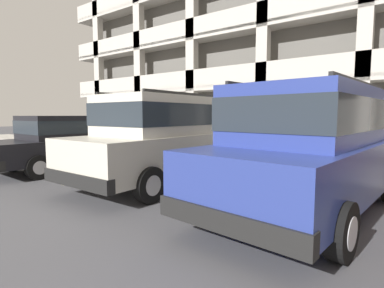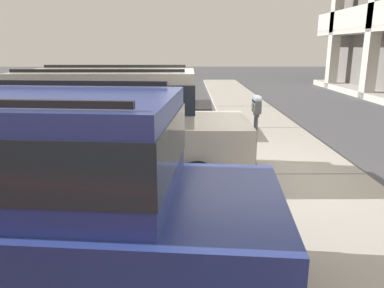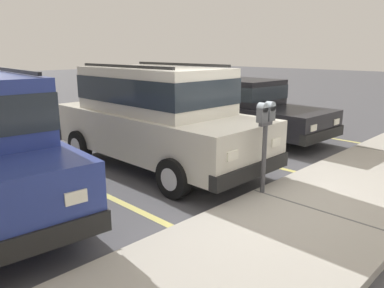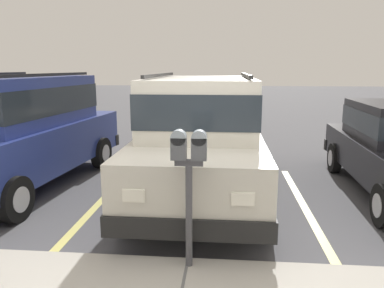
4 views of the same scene
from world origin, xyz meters
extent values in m
cube|color=#4C4C51|center=(0.00, 0.00, -0.05)|extent=(80.00, 80.00, 0.10)
cube|color=#ADA89E|center=(0.00, 1.30, 0.06)|extent=(40.00, 2.20, 0.12)
cube|color=#606060|center=(-8.00, 1.30, 0.12)|extent=(0.03, 2.16, 0.00)
cube|color=#606060|center=(-4.00, 1.30, 0.12)|extent=(0.03, 2.16, 0.00)
cube|color=#606060|center=(0.00, 1.30, 0.12)|extent=(0.03, 2.16, 0.00)
cube|color=#DBD16B|center=(-4.86, -1.40, 0.00)|extent=(0.12, 4.80, 0.01)
cube|color=#DBD16B|center=(-1.62, -1.40, 0.00)|extent=(0.12, 4.80, 0.01)
cube|color=#DBD16B|center=(1.62, -1.40, 0.00)|extent=(0.12, 4.80, 0.01)
cube|color=beige|center=(0.01, -2.15, 0.73)|extent=(1.84, 4.70, 0.80)
cube|color=beige|center=(0.01, -2.20, 1.55)|extent=(1.62, 2.91, 0.84)
cube|color=#232B33|center=(0.01, -2.20, 1.57)|extent=(1.64, 2.94, 0.46)
cube|color=black|center=(0.01, 0.16, 0.45)|extent=(1.88, 0.16, 0.24)
cube|color=silver|center=(0.58, 0.21, 0.81)|extent=(0.24, 0.03, 0.14)
cube|color=silver|center=(-0.56, 0.21, 0.81)|extent=(0.24, 0.03, 0.14)
cylinder|color=black|center=(0.91, -0.69, 0.33)|extent=(0.20, 0.66, 0.66)
cylinder|color=#B2B2B7|center=(0.91, -0.69, 0.33)|extent=(0.22, 0.36, 0.36)
cylinder|color=black|center=(-0.90, -0.69, 0.33)|extent=(0.20, 0.66, 0.66)
cylinder|color=#B2B2B7|center=(-0.90, -0.69, 0.33)|extent=(0.22, 0.36, 0.36)
cylinder|color=black|center=(0.91, -3.61, 0.33)|extent=(0.20, 0.66, 0.66)
cylinder|color=#B2B2B7|center=(0.91, -3.61, 0.33)|extent=(0.22, 0.36, 0.36)
cylinder|color=black|center=(-0.89, -3.61, 0.33)|extent=(0.20, 0.66, 0.66)
cylinder|color=#B2B2B7|center=(-0.89, -3.61, 0.33)|extent=(0.22, 0.36, 0.36)
cube|color=black|center=(0.69, -2.20, 2.01)|extent=(0.05, 2.62, 0.05)
cube|color=black|center=(-0.68, -2.20, 2.01)|extent=(0.05, 2.62, 0.05)
cube|color=black|center=(-3.40, -2.43, 0.60)|extent=(1.87, 4.46, 0.60)
cube|color=black|center=(-3.41, -2.73, 1.22)|extent=(1.57, 2.04, 0.64)
cube|color=#232B33|center=(-3.41, -2.73, 1.24)|extent=(1.60, 2.06, 0.35)
cube|color=black|center=(-3.32, -0.27, 0.42)|extent=(1.74, 0.23, 0.24)
cube|color=black|center=(-3.49, -4.59, 0.42)|extent=(1.74, 0.23, 0.24)
cube|color=silver|center=(-2.79, -0.25, 0.66)|extent=(0.24, 0.04, 0.14)
cube|color=silver|center=(-3.84, -0.20, 0.66)|extent=(0.24, 0.04, 0.14)
cylinder|color=black|center=(-2.52, -1.10, 0.30)|extent=(0.18, 0.61, 0.60)
cylinder|color=#B2B2B7|center=(-2.52, -1.10, 0.30)|extent=(0.19, 0.34, 0.33)
cylinder|color=black|center=(-4.18, -1.04, 0.30)|extent=(0.18, 0.61, 0.60)
cylinder|color=#B2B2B7|center=(-4.18, -1.04, 0.30)|extent=(0.19, 0.34, 0.33)
cylinder|color=black|center=(-2.62, -3.83, 0.30)|extent=(0.18, 0.61, 0.60)
cylinder|color=#B2B2B7|center=(-2.62, -3.83, 0.30)|extent=(0.19, 0.34, 0.33)
cylinder|color=black|center=(-4.29, -3.76, 0.30)|extent=(0.18, 0.61, 0.60)
cylinder|color=#B2B2B7|center=(-4.29, -3.76, 0.30)|extent=(0.19, 0.34, 0.33)
cube|color=navy|center=(3.30, -2.36, 0.73)|extent=(2.27, 4.85, 0.80)
cube|color=navy|center=(3.30, -2.41, 1.55)|extent=(1.88, 3.05, 0.84)
cube|color=#232B33|center=(3.30, -2.41, 1.57)|extent=(1.91, 3.08, 0.46)
cube|color=black|center=(3.51, -0.06, 0.45)|extent=(1.88, 0.33, 0.24)
cube|color=silver|center=(4.09, -0.06, 0.81)|extent=(0.24, 0.05, 0.14)
cube|color=silver|center=(2.95, 0.04, 0.81)|extent=(0.24, 0.05, 0.14)
cylinder|color=black|center=(2.54, -0.82, 0.33)|extent=(0.26, 0.68, 0.66)
cylinder|color=#B2B2B7|center=(2.54, -0.82, 0.33)|extent=(0.25, 0.38, 0.36)
cube|color=black|center=(2.61, -2.34, 2.01)|extent=(0.29, 2.62, 0.05)
cylinder|color=#47474C|center=(-0.02, 0.35, 0.65)|extent=(0.07, 0.07, 1.07)
cube|color=#47474C|center=(-0.02, 0.35, 1.22)|extent=(0.28, 0.06, 0.06)
cube|color=#515459|center=(-0.12, 0.35, 1.36)|extent=(0.15, 0.11, 0.22)
cylinder|color=#8C99A3|center=(-0.12, 0.35, 1.47)|extent=(0.15, 0.11, 0.15)
cube|color=#B7B293|center=(-0.12, 0.29, 1.32)|extent=(0.08, 0.01, 0.08)
cube|color=#515459|center=(0.08, 0.35, 1.36)|extent=(0.15, 0.11, 0.22)
cylinder|color=#8C99A3|center=(0.08, 0.35, 1.47)|extent=(0.15, 0.11, 0.15)
cube|color=#B7B293|center=(0.08, 0.29, 1.32)|extent=(0.08, 0.01, 0.08)
camera|label=1|loc=(4.63, -7.31, 1.56)|focal=28.00mm
camera|label=2|loc=(6.42, -0.82, 2.36)|focal=35.00mm
camera|label=3|loc=(4.68, 3.43, 2.29)|focal=35.00mm
camera|label=4|loc=(-0.37, 3.88, 2.14)|focal=35.00mm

